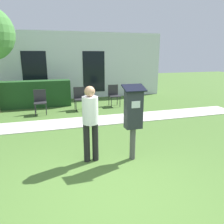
# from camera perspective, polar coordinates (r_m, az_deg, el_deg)

# --- Properties ---
(ground_plane) EXTENTS (40.00, 40.00, 0.00)m
(ground_plane) POSITION_cam_1_polar(r_m,az_deg,el_deg) (3.74, 0.57, -20.74)
(ground_plane) COLOR #476B2D
(sidewalk) EXTENTS (12.00, 1.10, 0.02)m
(sidewalk) POSITION_cam_1_polar(r_m,az_deg,el_deg) (7.24, -8.73, -2.63)
(sidewalk) COLOR beige
(sidewalk) RESTS_ON ground
(building_facade) EXTENTS (10.00, 0.26, 3.20)m
(building_facade) POSITION_cam_1_polar(r_m,az_deg,el_deg) (11.05, -12.19, 11.64)
(building_facade) COLOR silver
(building_facade) RESTS_ON ground
(parking_meter) EXTENTS (0.44, 0.31, 1.59)m
(parking_meter) POSITION_cam_1_polar(r_m,az_deg,el_deg) (4.45, 5.61, -0.27)
(parking_meter) COLOR #4C4C4C
(parking_meter) RESTS_ON ground
(person_standing) EXTENTS (0.32, 0.32, 1.58)m
(person_standing) POSITION_cam_1_polar(r_m,az_deg,el_deg) (4.40, -5.67, -1.66)
(person_standing) COLOR black
(person_standing) RESTS_ON ground
(outdoor_chair_left) EXTENTS (0.44, 0.44, 0.90)m
(outdoor_chair_left) POSITION_cam_1_polar(r_m,az_deg,el_deg) (8.51, -18.27, 3.04)
(outdoor_chair_left) COLOR #262628
(outdoor_chair_left) RESTS_ON ground
(outdoor_chair_middle) EXTENTS (0.44, 0.44, 0.90)m
(outdoor_chair_middle) POSITION_cam_1_polar(r_m,az_deg,el_deg) (8.80, -8.45, 4.00)
(outdoor_chair_middle) COLOR #262628
(outdoor_chair_middle) RESTS_ON ground
(outdoor_chair_right) EXTENTS (0.44, 0.44, 0.90)m
(outdoor_chair_right) POSITION_cam_1_polar(r_m,az_deg,el_deg) (9.35, 0.46, 4.82)
(outdoor_chair_right) COLOR #262628
(outdoor_chair_right) RESTS_ON ground
(hedge_row) EXTENTS (2.84, 0.60, 1.10)m
(hedge_row) POSITION_cam_1_polar(r_m,az_deg,el_deg) (9.70, -19.29, 4.47)
(hedge_row) COLOR #1E471E
(hedge_row) RESTS_ON ground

